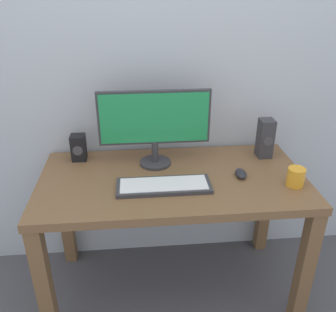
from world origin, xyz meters
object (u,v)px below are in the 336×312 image
at_px(desk, 173,196).
at_px(mouse, 241,174).
at_px(speaker_right, 265,138).
at_px(speaker_left, 79,148).
at_px(keyboard_primary, 164,186).
at_px(coffee_mug, 296,177).
at_px(monitor, 154,122).

height_order(desk, mouse, mouse).
xyz_separation_m(speaker_right, speaker_left, (-1.03, 0.05, -0.04)).
xyz_separation_m(mouse, speaker_right, (0.19, 0.22, 0.09)).
bearing_deg(keyboard_primary, mouse, 10.19).
height_order(mouse, speaker_right, speaker_right).
height_order(desk, coffee_mug, coffee_mug).
xyz_separation_m(monitor, speaker_left, (-0.41, 0.08, -0.16)).
xyz_separation_m(monitor, mouse, (0.42, -0.19, -0.22)).
distance_m(monitor, coffee_mug, 0.75).
bearing_deg(monitor, coffee_mug, -24.07).
xyz_separation_m(keyboard_primary, coffee_mug, (0.64, -0.04, 0.04)).
distance_m(mouse, coffee_mug, 0.26).
xyz_separation_m(keyboard_primary, mouse, (0.40, 0.07, 0.01)).
relative_size(monitor, mouse, 6.14).
xyz_separation_m(desk, monitor, (-0.08, 0.16, 0.35)).
bearing_deg(keyboard_primary, speaker_left, 142.16).
xyz_separation_m(monitor, speaker_right, (0.61, 0.03, -0.13)).
height_order(monitor, speaker_left, monitor).
distance_m(keyboard_primary, speaker_left, 0.56).
bearing_deg(mouse, monitor, 158.93).
relative_size(desk, monitor, 2.33).
height_order(mouse, speaker_left, speaker_left).
xyz_separation_m(desk, coffee_mug, (0.58, -0.14, 0.16)).
xyz_separation_m(desk, mouse, (0.34, -0.03, 0.13)).
xyz_separation_m(speaker_right, coffee_mug, (0.05, -0.33, -0.06)).
xyz_separation_m(keyboard_primary, speaker_left, (-0.44, 0.34, 0.06)).
bearing_deg(keyboard_primary, speaker_right, 26.17).
distance_m(monitor, keyboard_primary, 0.34).
distance_m(monitor, speaker_left, 0.45).
bearing_deg(speaker_right, desk, -160.34).
height_order(desk, monitor, monitor).
bearing_deg(keyboard_primary, desk, 61.47).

